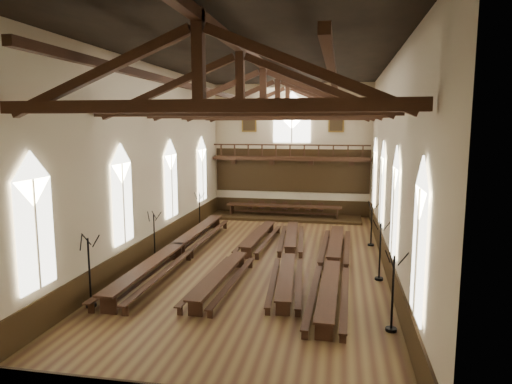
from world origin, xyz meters
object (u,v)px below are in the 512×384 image
refectory_row_b (243,253)px  dais (283,217)px  refectory_row_a (177,248)px  candelabrum_right_near (392,307)px  refectory_row_c (289,253)px  candelabrum_left_mid (155,246)px  candelabrum_right_far (371,232)px  high_table (283,207)px  refectory_row_d (333,263)px  candelabrum_left_near (90,285)px  candelabrum_right_mid (380,262)px  candelabrum_left_far (200,217)px

refectory_row_b → dais: bearing=87.0°
refectory_row_a → candelabrum_right_near: (10.07, -6.70, 0.25)m
refectory_row_c → candelabrum_left_mid: 6.88m
candelabrum_right_far → high_table: bearing=131.2°
refectory_row_c → dais: size_ratio=1.20×
candelabrum_right_far → candelabrum_right_near: bearing=-90.0°
refectory_row_c → high_table: high_table is taller
refectory_row_d → candelabrum_right_far: bearing=69.7°
refectory_row_c → refectory_row_d: 2.62m
candelabrum_left_near → candelabrum_right_far: candelabrum_left_near is taller
candelabrum_left_near → candelabrum_right_mid: candelabrum_left_near is taller
high_table → dais: bearing=-88.2°
refectory_row_d → refectory_row_c: bearing=148.2°
refectory_row_b → refectory_row_d: bearing=-11.5°
high_table → candelabrum_left_far: size_ratio=3.49×
candelabrum_right_near → candelabrum_right_mid: candelabrum_right_near is taller
dais → refectory_row_b: bearing=-93.0°
refectory_row_a → high_table: high_table is taller
high_table → candelabrum_right_near: 18.99m
high_table → candelabrum_right_mid: size_ratio=3.13×
candelabrum_left_near → dais: bearing=74.0°
refectory_row_a → candelabrum_left_near: 6.73m
refectory_row_d → candelabrum_left_mid: (-9.04, 0.51, 0.25)m
refectory_row_a → candelabrum_right_far: size_ratio=5.77×
candelabrum_left_mid → candelabrum_right_mid: size_ratio=0.94×
refectory_row_b → high_table: high_table is taller
candelabrum_left_far → candelabrum_right_near: (11.10, -13.77, 0.10)m
refectory_row_b → candelabrum_left_far: candelabrum_left_far is taller
candelabrum_left_near → candelabrum_left_far: (-0.00, 13.72, -0.12)m
candelabrum_left_near → refectory_row_a: bearing=81.2°
refectory_row_a → candelabrum_right_near: bearing=-33.6°
refectory_row_a → candelabrum_right_near: candelabrum_right_near is taller
refectory_row_c → candelabrum_right_near: size_ratio=4.91×
candelabrum_left_mid → candelabrum_right_near: size_ratio=0.93×
candelabrum_left_near → candelabrum_right_mid: (11.10, 5.18, -0.03)m
refectory_row_c → candelabrum_right_far: (4.29, 4.17, 0.31)m
refectory_row_d → dais: 12.96m
candelabrum_right_mid → candelabrum_right_far: size_ratio=1.05×
refectory_row_b → dais: size_ratio=1.23×
refectory_row_b → candelabrum_left_far: (-4.54, 7.18, 0.24)m
dais → candelabrum_left_far: 6.71m
candelabrum_left_near → candelabrum_left_mid: size_ratio=1.11×
refectory_row_b → refectory_row_d: refectory_row_d is taller
refectory_row_b → candelabrum_right_mid: (6.56, -1.36, 0.32)m
refectory_row_b → dais: 11.46m
refectory_row_a → candelabrum_left_far: size_ratio=6.11×
dais → candelabrum_right_mid: candelabrum_right_mid is taller
refectory_row_c → candelabrum_left_near: size_ratio=4.80×
refectory_row_a → refectory_row_c: 5.80m
high_table → candelabrum_left_mid: 12.91m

